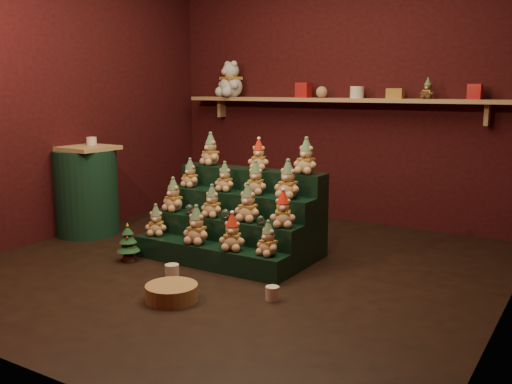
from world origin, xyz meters
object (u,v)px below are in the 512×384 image
Objects in this scene: snow_globe_b at (226,215)px; snow_globe_a at (189,210)px; riser_tier_front at (208,256)px; brown_bear at (428,89)px; mug_left at (172,271)px; snow_globe_c at (261,220)px; mug_right at (272,293)px; mini_christmas_tree at (128,242)px; white_bear at (231,74)px; side_table at (86,191)px; wicker_basket at (172,293)px.

snow_globe_a is at bearing 180.00° from snow_globe_b.
brown_bear is at bearing 59.60° from riser_tier_front.
snow_globe_a is 0.69m from mug_left.
snow_globe_c reaches higher than mug_right.
snow_globe_c is at bearing 20.39° from mini_christmas_tree.
mug_left is at bearing -13.97° from mini_christmas_tree.
snow_globe_c is at bearing -0.00° from snow_globe_b.
mug_right is 0.18× the size of white_bear.
riser_tier_front is 0.39m from mug_left.
mug_left is 0.87m from mug_right.
riser_tier_front is 2.70m from white_bear.
snow_globe_b is 2.45m from white_bear.
side_table reaches higher than snow_globe_c.
snow_globe_c is (0.34, -0.00, -0.01)m from snow_globe_b.
white_bear is (-0.45, 2.20, 1.42)m from mini_christmas_tree.
snow_globe_a is 1.11m from wicker_basket.
white_bear reaches higher than brown_bear.
side_table reaches higher than mug_right.
white_bear reaches higher than mini_christmas_tree.
mug_right is at bearing -25.15° from snow_globe_a.
riser_tier_front is 14.79× the size of mug_right.
side_table is 2.15m from wicker_basket.
brown_bear is at bearing 58.85° from snow_globe_b.
snow_globe_b is 0.99m from mug_right.
snow_globe_c is 2.21m from brown_bear.
wicker_basket is (0.89, -0.51, -0.10)m from mini_christmas_tree.
wicker_basket is at bearing -102.29° from brown_bear.
snow_globe_b is 0.66m from mug_left.
snow_globe_a reaches higher than mug_right.
mug_right is at bearing -24.36° from riser_tier_front.
brown_bear reaches higher than riser_tier_front.
snow_globe_a is at bearing -41.53° from white_bear.
riser_tier_front reaches higher than mug_left.
white_bear is 2.69× the size of brown_bear.
side_table reaches higher than mini_christmas_tree.
snow_globe_a is 0.26× the size of wicker_basket.
mini_christmas_tree is (-1.05, -0.39, -0.24)m from snow_globe_c.
snow_globe_c is 0.76m from mug_right.
riser_tier_front is 1.70m from side_table.
white_bear is at bearing 129.71° from snow_globe_c.
snow_globe_c is 0.09× the size of side_table.
side_table is at bearing 166.39° from mug_right.
snow_globe_a reaches higher than mini_christmas_tree.
snow_globe_c is 0.83× the size of mug_right.
white_bear is at bearing 129.36° from mug_right.
riser_tier_front is 3.92× the size of wicker_basket.
snow_globe_b is 0.86× the size of mug_left.
mug_left is at bearing -179.25° from mug_right.
wicker_basket is 3.38m from white_bear.
brown_bear is at bearing 50.55° from mini_christmas_tree.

